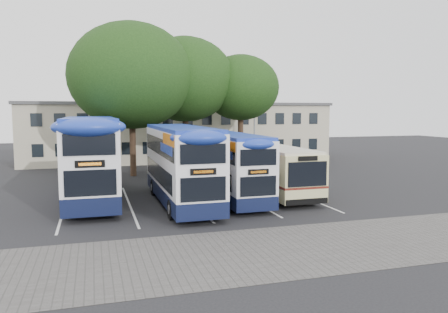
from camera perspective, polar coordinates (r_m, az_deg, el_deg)
name	(u,v)px	position (r m, az deg, el deg)	size (l,w,h in m)	color
ground	(283,216)	(22.54, 7.70, -7.65)	(120.00, 120.00, 0.00)	black
paving_strip	(289,248)	(17.35, 8.53, -11.79)	(40.00, 6.00, 0.01)	#595654
bay_lines	(190,201)	(26.03, -4.52, -5.76)	(14.12, 11.00, 0.01)	silver
depot_building	(180,131)	(47.84, -5.76, 3.35)	(32.40, 8.40, 6.20)	#B9B495
lamp_post	(255,113)	(42.66, 4.02, 5.66)	(0.25, 1.05, 9.06)	gray
tree_left	(131,76)	(36.26, -12.01, 10.26)	(10.01, 10.01, 12.36)	black
tree_mid	(185,79)	(38.61, -5.12, 9.99)	(8.61, 8.61, 11.70)	black
tree_right	(241,88)	(39.84, 2.20, 8.96)	(6.94, 6.94, 10.35)	black
bus_dd_left	(91,155)	(26.98, -17.04, 0.22)	(2.86, 11.79, 4.91)	#0E1534
bus_dd_mid	(180,162)	(24.85, -5.71, -0.65)	(2.57, 10.60, 4.42)	#0E1534
bus_dd_right	(229,163)	(26.09, 0.70, -0.87)	(2.30, 9.50, 3.96)	#0E1534
bus_single	(269,166)	(28.31, 5.95, -1.27)	(2.62, 10.30, 3.07)	beige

